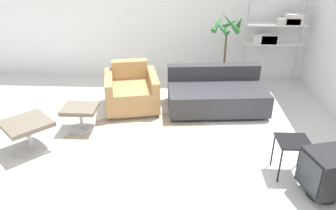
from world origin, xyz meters
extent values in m
plane|color=silver|center=(0.00, 0.00, 0.00)|extent=(12.00, 12.00, 0.00)
cube|color=white|center=(0.00, 2.82, 1.40)|extent=(12.00, 0.06, 2.80)
cylinder|color=tan|center=(0.00, -0.13, 0.00)|extent=(2.49, 2.49, 0.01)
cylinder|color=#BCBCC1|center=(-1.51, -0.01, 0.01)|extent=(0.62, 0.62, 0.02)
cylinder|color=#BCBCC1|center=(-1.51, -0.01, 0.18)|extent=(0.06, 0.06, 0.32)
cube|color=#6B6051|center=(-1.51, -0.01, 0.38)|extent=(0.78, 0.78, 0.06)
cylinder|color=#BCBCC1|center=(-0.97, 0.53, 0.01)|extent=(0.36, 0.36, 0.02)
cylinder|color=#BCBCC1|center=(-0.97, 0.53, 0.16)|extent=(0.05, 0.05, 0.29)
cube|color=#6B6051|center=(-0.97, 0.53, 0.34)|extent=(0.49, 0.41, 0.06)
cube|color=silver|center=(-0.34, 1.28, 0.03)|extent=(0.82, 0.86, 0.06)
cube|color=#AD8451|center=(-0.34, 1.28, 0.24)|extent=(0.76, 0.99, 0.35)
cube|color=#AD8451|center=(-0.41, 1.63, 0.56)|extent=(0.61, 0.30, 0.30)
cube|color=#AD8451|center=(0.01, 1.35, 0.32)|extent=(0.30, 0.90, 0.52)
cube|color=#AD8451|center=(-0.69, 1.21, 0.32)|extent=(0.30, 0.90, 0.52)
cube|color=black|center=(1.05, 1.30, 0.03)|extent=(1.47, 0.93, 0.05)
cube|color=#333338|center=(1.05, 1.30, 0.22)|extent=(1.63, 1.08, 0.35)
cube|color=#333338|center=(1.01, 1.67, 0.52)|extent=(1.57, 0.34, 0.25)
cube|color=black|center=(1.75, -0.39, 0.45)|extent=(0.36, 0.36, 0.02)
cylinder|color=black|center=(1.59, -0.55, 0.22)|extent=(0.02, 0.02, 0.44)
cylinder|color=black|center=(1.91, -0.55, 0.22)|extent=(0.02, 0.02, 0.44)
cylinder|color=black|center=(1.59, -0.23, 0.22)|extent=(0.02, 0.02, 0.44)
cylinder|color=black|center=(1.91, -0.23, 0.22)|extent=(0.02, 0.02, 0.44)
cylinder|color=black|center=(2.01, -0.76, 0.05)|extent=(0.31, 0.31, 0.10)
cube|color=black|center=(2.01, -0.76, 0.31)|extent=(0.51, 0.52, 0.43)
cube|color=#282D33|center=(1.80, -0.81, 0.31)|extent=(0.11, 0.35, 0.37)
cylinder|color=#333338|center=(1.24, 2.15, 0.12)|extent=(0.25, 0.25, 0.24)
cylinder|color=#382819|center=(1.24, 2.15, 0.23)|extent=(0.23, 0.23, 0.02)
cylinder|color=brown|center=(1.24, 2.15, 0.67)|extent=(0.04, 0.04, 0.88)
cone|color=#2D6B33|center=(1.45, 2.15, 1.24)|extent=(0.10, 0.47, 0.35)
cone|color=#2D6B33|center=(1.30, 2.29, 1.20)|extent=(0.37, 0.23, 0.26)
cone|color=#2D6B33|center=(1.09, 2.23, 1.23)|extent=(0.29, 0.40, 0.31)
cone|color=#2D6B33|center=(1.13, 2.05, 1.19)|extent=(0.31, 0.33, 0.24)
cone|color=#2D6B33|center=(1.28, 2.00, 1.28)|extent=(0.39, 0.18, 0.39)
cylinder|color=#BCBCC1|center=(1.68, 2.62, 0.89)|extent=(0.03, 0.03, 1.78)
cylinder|color=#BCBCC1|center=(2.69, 2.62, 0.89)|extent=(0.03, 0.03, 1.78)
cube|color=white|center=(2.19, 2.50, 0.80)|extent=(1.07, 0.28, 0.02)
cube|color=white|center=(2.19, 2.50, 1.15)|extent=(1.07, 0.28, 0.02)
cube|color=beige|center=(2.01, 2.49, 0.89)|extent=(0.44, 0.24, 0.16)
cube|color=silver|center=(2.47, 2.49, 1.26)|extent=(0.30, 0.24, 0.18)
cube|color=#B7B2A8|center=(2.06, 2.49, 0.89)|extent=(0.29, 0.24, 0.15)
cube|color=beige|center=(2.38, 2.49, 1.22)|extent=(0.39, 0.24, 0.11)
camera|label=1|loc=(0.48, -3.60, 2.42)|focal=35.00mm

